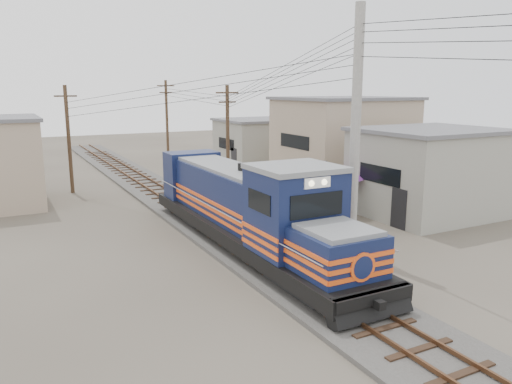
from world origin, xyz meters
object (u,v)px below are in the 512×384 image
market_umbrella (344,173)px  vendor (307,193)px  locomotive (248,210)px  billboard (307,179)px

market_umbrella → vendor: (-0.75, 2.42, -1.48)m
locomotive → vendor: locomotive is taller
market_umbrella → vendor: 2.93m
vendor → market_umbrella: bearing=97.6°
billboard → locomotive: bearing=-147.2°
locomotive → vendor: 8.60m
locomotive → market_umbrella: 7.96m
market_umbrella → vendor: market_umbrella is taller
billboard → market_umbrella: billboard is taller
locomotive → billboard: bearing=24.5°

